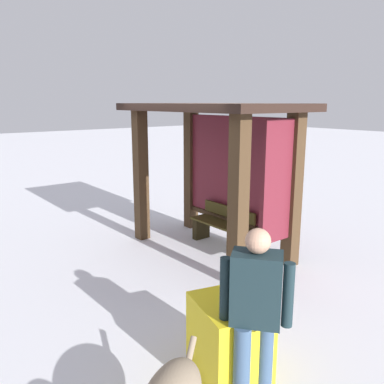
{
  "coord_description": "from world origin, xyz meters",
  "views": [
    {
      "loc": [
        4.93,
        -4.27,
        2.49
      ],
      "look_at": [
        0.31,
        -0.62,
        1.16
      ],
      "focal_mm": 37.56,
      "sensor_mm": 36.0,
      "label": 1
    }
  ],
  "objects_px": {
    "grit_bin": "(229,340)",
    "person_walking": "(256,306)",
    "bus_shelter": "(220,148)",
    "bench_left_inside": "(223,228)"
  },
  "relations": [
    {
      "from": "bench_left_inside",
      "to": "grit_bin",
      "type": "distance_m",
      "value": 3.45
    },
    {
      "from": "grit_bin",
      "to": "person_walking",
      "type": "bearing_deg",
      "value": -10.06
    },
    {
      "from": "grit_bin",
      "to": "bench_left_inside",
      "type": "bearing_deg",
      "value": 138.33
    },
    {
      "from": "bench_left_inside",
      "to": "bus_shelter",
      "type": "bearing_deg",
      "value": -64.46
    },
    {
      "from": "person_walking",
      "to": "grit_bin",
      "type": "relative_size",
      "value": 2.07
    },
    {
      "from": "bus_shelter",
      "to": "grit_bin",
      "type": "xyz_separation_m",
      "value": [
        2.5,
        -2.13,
        -1.38
      ]
    },
    {
      "from": "bus_shelter",
      "to": "grit_bin",
      "type": "bearing_deg",
      "value": -40.46
    },
    {
      "from": "bus_shelter",
      "to": "grit_bin",
      "type": "distance_m",
      "value": 3.56
    },
    {
      "from": "bus_shelter",
      "to": "person_walking",
      "type": "relative_size",
      "value": 1.99
    },
    {
      "from": "bench_left_inside",
      "to": "person_walking",
      "type": "distance_m",
      "value": 3.81
    }
  ]
}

